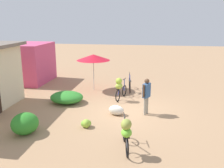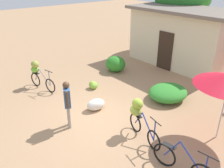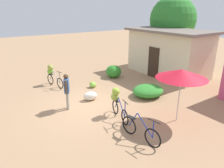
% 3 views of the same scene
% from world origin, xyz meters
% --- Properties ---
extents(ground_plane, '(60.00, 60.00, 0.00)m').
position_xyz_m(ground_plane, '(0.00, 0.00, 0.00)').
color(ground_plane, tan).
extents(building_low, '(5.80, 3.21, 3.06)m').
position_xyz_m(building_low, '(-1.50, 7.20, 1.55)').
color(building_low, beige).
rests_on(building_low, ground).
extents(tree_behind_building, '(3.50, 3.50, 5.32)m').
position_xyz_m(tree_behind_building, '(-3.15, 9.33, 3.56)').
color(tree_behind_building, brown).
rests_on(tree_behind_building, ground).
extents(hedge_bush_front_left, '(1.08, 0.99, 0.81)m').
position_xyz_m(hedge_bush_front_left, '(-2.94, 3.64, 0.40)').
color(hedge_bush_front_left, '#2E8327').
rests_on(hedge_bush_front_left, ground).
extents(hedge_bush_front_right, '(1.45, 1.70, 0.58)m').
position_xyz_m(hedge_bush_front_right, '(0.72, 3.29, 0.29)').
color(hedge_bush_front_right, '#31892E').
rests_on(hedge_bush_front_right, ground).
extents(market_umbrella, '(1.97, 1.97, 2.17)m').
position_xyz_m(market_umbrella, '(3.27, 2.46, 1.99)').
color(market_umbrella, beige).
rests_on(market_umbrella, ground).
extents(bicycle_leftmost, '(1.65, 0.46, 1.23)m').
position_xyz_m(bicycle_leftmost, '(-3.75, -0.25, 0.74)').
color(bicycle_leftmost, black).
rests_on(bicycle_leftmost, ground).
extents(bicycle_near_pile, '(1.58, 0.53, 1.24)m').
position_xyz_m(bicycle_near_pile, '(1.57, 0.66, 0.74)').
color(bicycle_near_pile, black).
rests_on(bicycle_near_pile, ground).
extents(bicycle_center_loaded, '(1.74, 0.27, 1.00)m').
position_xyz_m(bicycle_center_loaded, '(3.45, 0.30, 0.37)').
color(bicycle_center_loaded, black).
rests_on(bicycle_center_loaded, ground).
extents(banana_pile_on_ground, '(0.53, 0.54, 0.34)m').
position_xyz_m(banana_pile_on_ground, '(-2.03, 1.53, 0.16)').
color(banana_pile_on_ground, '#7FB93B').
rests_on(banana_pile_on_ground, ground).
extents(produce_sack, '(0.58, 0.78, 0.44)m').
position_xyz_m(produce_sack, '(-0.52, 0.54, 0.22)').
color(produce_sack, silver).
rests_on(produce_sack, ground).
extents(person_vendor, '(0.52, 0.37, 1.66)m').
position_xyz_m(person_vendor, '(-0.25, -0.78, 1.02)').
color(person_vendor, gray).
rests_on(person_vendor, ground).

